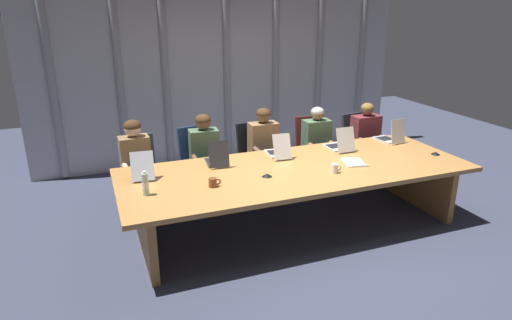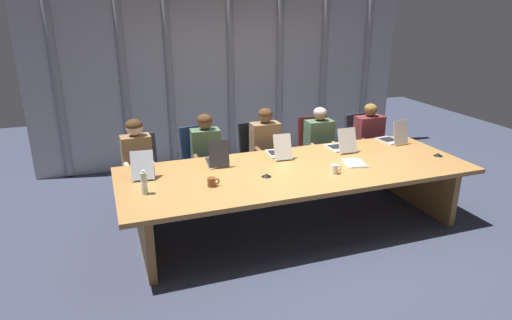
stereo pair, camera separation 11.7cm
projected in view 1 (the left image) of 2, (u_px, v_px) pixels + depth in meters
The scene contains 24 objects.
ground_plane at pixel (295, 226), 5.25m from camera, with size 12.15×12.15×0.00m, color #383D51.
conference_table at pixel (297, 179), 5.06m from camera, with size 3.96×1.47×0.73m.
curtain_backdrop at pixel (225, 69), 7.11m from camera, with size 6.07×0.17×2.98m.
laptop_left_end at pixel (143, 170), 4.80m from camera, with size 0.29×0.51×0.29m.
laptop_left_mid at pixel (217, 160), 5.10m from camera, with size 0.26×0.40×0.31m.
laptop_center at pixel (278, 151), 5.39m from camera, with size 0.25×0.45×0.31m.
laptop_right_mid at pixel (339, 145), 5.64m from camera, with size 0.25×0.42×0.31m.
laptop_right_end at pixel (390, 137), 5.96m from camera, with size 0.27×0.42×0.33m.
office_chair_left_end at pixel (141, 182), 5.61m from camera, with size 0.60×0.60×0.92m.
office_chair_left_mid at pixel (200, 173), 5.87m from camera, with size 0.60×0.61×0.96m.
office_chair_center at pixel (257, 166), 6.14m from camera, with size 0.60×0.60×0.94m.
office_chair_right_mid at pixel (313, 159), 6.44m from camera, with size 0.60×0.60×0.95m.
office_chair_right_end at pixel (360, 153), 6.71m from camera, with size 0.60×0.60×0.93m.
person_left_end at pixel (137, 162), 5.35m from camera, with size 0.38×0.56×1.18m.
person_left_mid at pixel (205, 154), 5.64m from camera, with size 0.40×0.57×1.17m.
person_center at pixel (265, 147), 5.92m from camera, with size 0.39×0.55×1.19m.
person_right_mid at pixel (319, 143), 6.20m from camera, with size 0.39×0.55×1.14m.
person_right_end at pixel (369, 137), 6.48m from camera, with size 0.43×0.55×1.13m.
water_bottle_primary at pixel (145, 184), 4.26m from camera, with size 0.06×0.06×0.25m.
coffee_mug_near at pixel (335, 168), 4.85m from camera, with size 0.13×0.08×0.10m.
coffee_mug_far at pixel (213, 182), 4.48m from camera, with size 0.13×0.08×0.09m.
conference_mic_left_side at pixel (436, 153), 5.45m from camera, with size 0.11×0.11×0.04m, color black.
conference_mic_middle at pixel (267, 175), 4.75m from camera, with size 0.11×0.11×0.04m, color black.
spiral_notepad at pixel (354, 163), 5.16m from camera, with size 0.29×0.35×0.03m.
Camera 1 is at (-2.13, -4.22, 2.47)m, focal length 31.19 mm.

